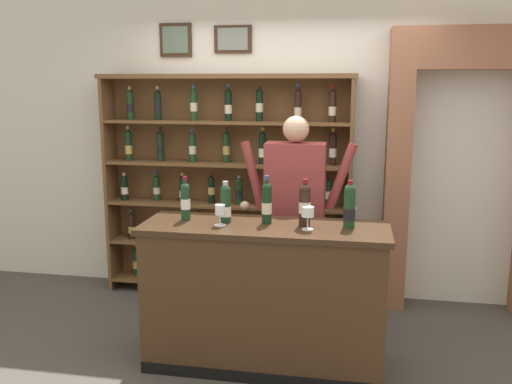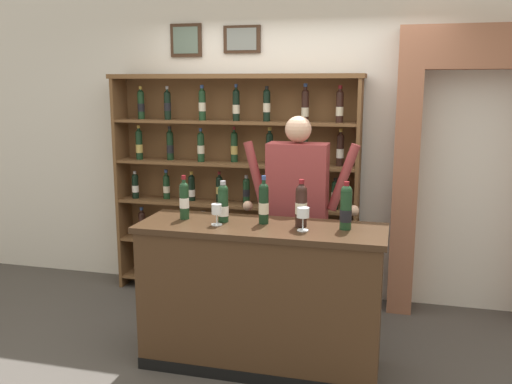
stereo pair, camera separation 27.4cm
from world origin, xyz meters
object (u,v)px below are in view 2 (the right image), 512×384
Objects in this scene: shopkeeper at (297,200)px; tasting_bottle_bianco at (264,203)px; wine_glass_spare at (303,214)px; tasting_bottle_super_tuscan at (223,203)px; tasting_bottle_prosecco at (301,204)px; wine_glass_center at (217,210)px; tasting_counter at (261,297)px; tasting_bottle_chianti at (346,207)px; wine_shelf at (235,182)px; tasting_bottle_rosso at (184,199)px.

tasting_bottle_bianco is at bearing -102.78° from shopkeeper.
shopkeeper is 0.70m from wine_glass_spare.
tasting_bottle_prosecco reaches higher than tasting_bottle_super_tuscan.
shopkeeper is at bearing 58.16° from wine_glass_center.
tasting_counter is 10.89× the size of wine_glass_spare.
wine_glass_spare is (-0.26, -0.10, -0.04)m from tasting_bottle_chianti.
wine_shelf is 1.28m from tasting_bottle_super_tuscan.
tasting_bottle_super_tuscan reaches higher than wine_glass_spare.
tasting_bottle_rosso is at bearing 179.71° from tasting_bottle_prosecco.
tasting_bottle_chianti is (0.83, 0.01, 0.01)m from tasting_bottle_super_tuscan.
shopkeeper is (0.13, 0.62, 0.56)m from tasting_counter.
tasting_bottle_super_tuscan is at bearing 172.71° from tasting_counter.
tasting_bottle_super_tuscan is at bearing -1.53° from tasting_bottle_rosso.
shopkeeper is at bearing 39.73° from tasting_bottle_rosso.
tasting_bottle_rosso is 0.57m from tasting_bottle_bianco.
shopkeeper is at bearing 77.22° from tasting_bottle_bianco.
tasting_bottle_chianti is at bearing 0.63° from tasting_bottle_super_tuscan.
wine_shelf is at bearing 132.17° from tasting_bottle_chianti.
tasting_bottle_super_tuscan reaches higher than tasting_counter.
wine_shelf reaches higher than wine_glass_spare.
tasting_bottle_super_tuscan is at bearing -179.37° from tasting_bottle_chianti.
wine_shelf is 1.67m from tasting_bottle_chianti.
tasting_bottle_bianco is at bearing -65.16° from wine_shelf.
wine_shelf is 8.04× the size of tasting_bottle_super_tuscan.
tasting_bottle_rosso is 0.86m from wine_glass_spare.
tasting_counter is 0.71m from tasting_bottle_prosecco.
wine_shelf is at bearing 101.42° from wine_glass_center.
shopkeeper reaches higher than tasting_bottle_rosso.
tasting_bottle_prosecco is (0.82, -1.24, 0.10)m from wine_shelf.
wine_glass_spare is 1.06× the size of wine_glass_center.
tasting_bottle_super_tuscan is at bearing 81.04° from wine_glass_center.
tasting_bottle_chianti is at bearing -47.83° from wine_shelf.
tasting_counter is 0.85m from shopkeeper.
tasting_counter is at bearing 12.02° from wine_glass_center.
tasting_bottle_prosecco reaches higher than wine_glass_center.
shopkeeper is 0.72m from tasting_bottle_super_tuscan.
wine_shelf is at bearing 114.84° from tasting_bottle_bianco.
wine_glass_spare is at bearing -6.86° from tasting_bottle_rosso.
tasting_counter is at bearing -102.17° from shopkeeper.
wine_shelf is 1.37m from wine_glass_center.
wine_glass_center is (0.27, -1.34, 0.05)m from wine_shelf.
tasting_bottle_bianco is 0.31m from wine_glass_spare.
tasting_bottle_super_tuscan is (-0.41, -0.59, 0.08)m from shopkeeper.
tasting_bottle_bianco is at bearing 84.34° from tasting_counter.
tasting_counter is 5.84× the size of tasting_bottle_super_tuscan.
tasting_bottle_prosecco is at bearing -56.34° from wine_shelf.
shopkeeper is at bearing 55.11° from tasting_bottle_super_tuscan.
wine_shelf reaches higher than shopkeeper.
tasting_bottle_bianco reaches higher than tasting_bottle_rosso.
shopkeeper is (0.70, -0.66, 0.00)m from wine_shelf.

